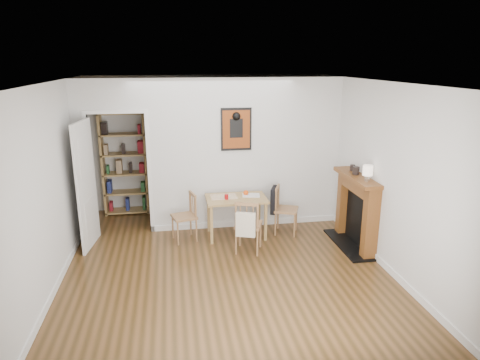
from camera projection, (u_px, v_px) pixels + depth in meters
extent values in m
plane|color=brown|center=(224.00, 261.00, 6.33)|extent=(5.20, 5.20, 0.00)
plane|color=silver|center=(206.00, 143.00, 8.44)|extent=(4.50, 0.00, 4.50)
plane|color=silver|center=(262.00, 260.00, 3.50)|extent=(4.50, 0.00, 4.50)
plane|color=silver|center=(53.00, 184.00, 5.62)|extent=(0.00, 5.20, 5.20)
plane|color=silver|center=(374.00, 170.00, 6.32)|extent=(0.00, 5.20, 5.20)
plane|color=silver|center=(222.00, 82.00, 5.62)|extent=(5.20, 5.20, 0.00)
cube|color=silver|center=(246.00, 154.00, 7.39)|extent=(3.35, 0.10, 2.60)
cube|color=silver|center=(83.00, 160.00, 6.97)|extent=(0.25, 0.10, 2.60)
cube|color=silver|center=(114.00, 96.00, 6.78)|extent=(0.90, 0.10, 0.55)
cube|color=silver|center=(91.00, 176.00, 7.06)|extent=(0.06, 0.14, 2.05)
cube|color=silver|center=(150.00, 174.00, 7.21)|extent=(0.06, 0.14, 2.05)
cube|color=silver|center=(246.00, 223.00, 7.67)|extent=(3.35, 0.02, 0.10)
cube|color=silver|center=(54.00, 292.00, 5.39)|extent=(0.02, 4.00, 0.10)
cube|color=silver|center=(385.00, 266.00, 6.09)|extent=(0.02, 4.00, 0.10)
cube|color=silver|center=(86.00, 185.00, 6.62)|extent=(0.15, 0.80, 2.00)
cube|color=black|center=(236.00, 129.00, 7.18)|extent=(0.52, 0.02, 0.72)
cube|color=maroon|center=(236.00, 129.00, 7.17)|extent=(0.46, 0.00, 0.64)
cube|color=#AA854F|center=(236.00, 199.00, 7.08)|extent=(1.00, 0.63, 0.04)
cube|color=#AA854F|center=(212.00, 225.00, 6.85)|extent=(0.05, 0.05, 0.64)
cube|color=#AA854F|center=(266.00, 222.00, 6.99)|extent=(0.05, 0.05, 0.64)
cube|color=#AA854F|center=(209.00, 214.00, 7.35)|extent=(0.05, 0.05, 0.64)
cube|color=#AA854F|center=(259.00, 211.00, 7.49)|extent=(0.05, 0.05, 0.64)
cube|color=black|center=(274.00, 200.00, 7.26)|extent=(0.21, 0.35, 0.43)
cube|color=beige|center=(246.00, 224.00, 6.33)|extent=(0.31, 0.19, 0.37)
cube|color=#AA854F|center=(103.00, 164.00, 8.03)|extent=(0.04, 0.33, 1.98)
cube|color=#AA854F|center=(146.00, 162.00, 8.15)|extent=(0.04, 0.33, 1.98)
cube|color=#AA854F|center=(128.00, 210.00, 8.35)|extent=(0.83, 0.33, 0.03)
cube|color=#AA854F|center=(125.00, 173.00, 8.14)|extent=(0.83, 0.33, 0.03)
cube|color=#AA854F|center=(121.00, 113.00, 7.83)|extent=(0.83, 0.33, 0.03)
cube|color=maroon|center=(125.00, 163.00, 8.09)|extent=(0.73, 0.27, 0.27)
cube|color=brown|center=(370.00, 224.00, 6.28)|extent=(0.20, 0.16, 1.10)
cube|color=brown|center=(344.00, 203.00, 7.22)|extent=(0.20, 0.16, 1.10)
cube|color=brown|center=(357.00, 177.00, 6.59)|extent=(0.30, 1.21, 0.06)
cube|color=brown|center=(358.00, 185.00, 6.63)|extent=(0.20, 0.85, 0.20)
cube|color=black|center=(359.00, 218.00, 6.79)|extent=(0.08, 0.81, 0.88)
cube|color=black|center=(350.00, 244.00, 6.89)|extent=(0.45, 1.25, 0.03)
cylinder|color=#9C0E10|center=(226.00, 197.00, 6.98)|extent=(0.06, 0.06, 0.08)
sphere|color=#D9450B|center=(246.00, 193.00, 7.18)|extent=(0.09, 0.09, 0.09)
cube|color=beige|center=(224.00, 197.00, 7.11)|extent=(0.44, 0.33, 0.00)
cube|color=silver|center=(251.00, 195.00, 7.17)|extent=(0.32, 0.25, 0.01)
cylinder|color=silver|center=(367.00, 178.00, 6.27)|extent=(0.07, 0.07, 0.09)
cylinder|color=#F1E0C9|center=(368.00, 170.00, 6.24)|extent=(0.15, 0.15, 0.15)
cylinder|color=black|center=(356.00, 171.00, 6.62)|extent=(0.11, 0.11, 0.13)
cylinder|color=black|center=(352.00, 168.00, 6.84)|extent=(0.08, 0.08, 0.10)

